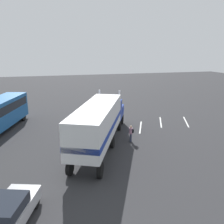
% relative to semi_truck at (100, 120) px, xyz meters
% --- Properties ---
extents(ground_plane, '(120.00, 120.00, 0.00)m').
position_rel_semi_truck_xyz_m(ground_plane, '(5.02, -2.15, -2.52)').
color(ground_plane, '#2D2D30').
extents(lane_stripe_near, '(4.08, 1.95, 0.01)m').
position_rel_semi_truck_xyz_m(lane_stripe_near, '(4.18, -5.65, -2.52)').
color(lane_stripe_near, silver).
rests_on(lane_stripe_near, ground_plane).
extents(lane_stripe_mid, '(4.07, 1.97, 0.01)m').
position_rel_semi_truck_xyz_m(lane_stripe_mid, '(5.39, -8.82, -2.52)').
color(lane_stripe_mid, silver).
rests_on(lane_stripe_mid, ground_plane).
extents(lane_stripe_far, '(4.07, 1.96, 0.01)m').
position_rel_semi_truck_xyz_m(lane_stripe_far, '(4.67, -11.94, -2.52)').
color(lane_stripe_far, silver).
rests_on(lane_stripe_far, ground_plane).
extents(semi_truck, '(13.90, 8.21, 4.50)m').
position_rel_semi_truck_xyz_m(semi_truck, '(0.00, 0.00, 0.00)').
color(semi_truck, '#193399').
rests_on(semi_truck, ground_plane).
extents(person_bystander, '(0.42, 0.48, 1.63)m').
position_rel_semi_truck_xyz_m(person_bystander, '(0.33, -3.09, -1.63)').
color(person_bystander, '#2D3347').
rests_on(person_bystander, ground_plane).
extents(parked_car, '(4.75, 3.12, 1.57)m').
position_rel_semi_truck_xyz_m(parked_car, '(-8.78, 6.66, -1.72)').
color(parked_car, '#B7B7BC').
rests_on(parked_car, ground_plane).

